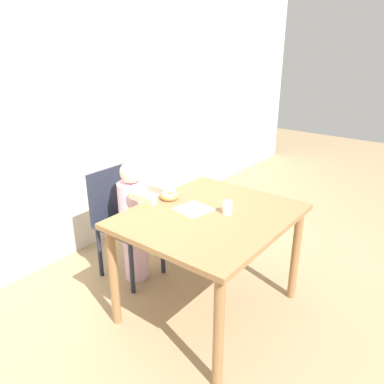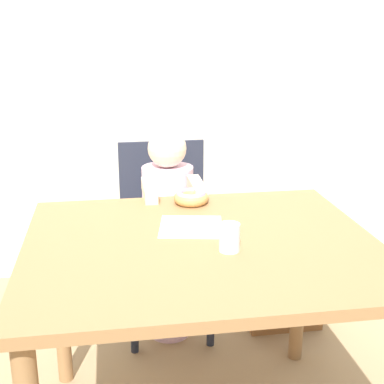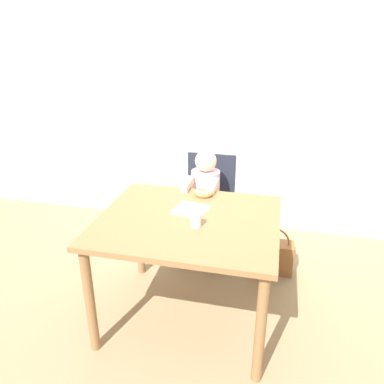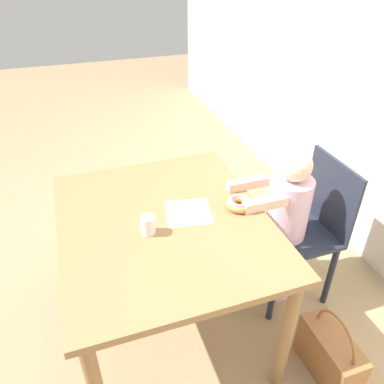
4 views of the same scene
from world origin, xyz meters
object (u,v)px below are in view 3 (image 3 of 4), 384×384
(child_figure, at_px, (205,208))
(donut, at_px, (204,192))
(cup, at_px, (196,220))
(handbag, at_px, (271,255))
(chair, at_px, (208,205))

(child_figure, bearing_deg, donut, -80.40)
(child_figure, relative_size, cup, 11.42)
(handbag, bearing_deg, chair, 165.89)
(donut, height_order, cup, cup)
(child_figure, relative_size, handbag, 2.45)
(child_figure, height_order, donut, child_figure)
(child_figure, distance_m, donut, 0.43)
(chair, bearing_deg, cup, -83.80)
(chair, distance_m, handbag, 0.67)
(handbag, xyz_separation_m, cup, (-0.46, -0.77, 0.67))
(donut, bearing_deg, cup, -84.47)
(chair, height_order, donut, chair)
(donut, distance_m, handbag, 0.88)
(handbag, height_order, cup, cup)
(child_figure, xyz_separation_m, donut, (0.05, -0.32, 0.28))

